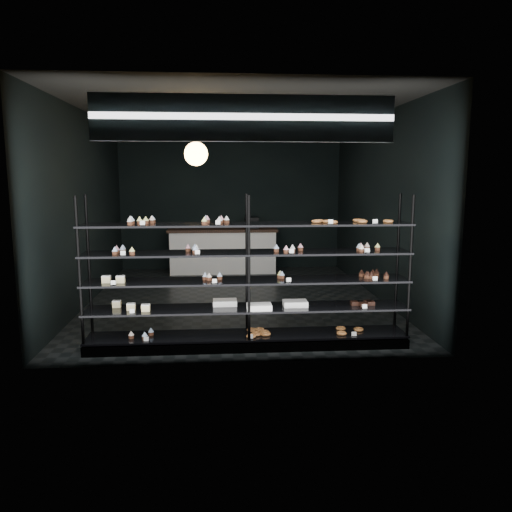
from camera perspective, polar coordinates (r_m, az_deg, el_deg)
name	(u,v)px	position (r m, az deg, el deg)	size (l,w,h in m)	color
room	(236,208)	(8.50, -2.36, 5.56)	(5.01, 6.01, 3.20)	black
display_shelf	(246,298)	(6.22, -1.15, -4.83)	(4.00, 0.50, 1.91)	black
signage	(245,118)	(5.59, -1.32, 15.48)	(3.30, 0.05, 0.50)	#0C1E40
pendant_lamp	(196,154)	(7.51, -6.87, 11.52)	(0.34, 0.34, 0.90)	black
service_counter	(223,250)	(11.10, -3.75, 0.70)	(2.39, 0.65, 1.23)	white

